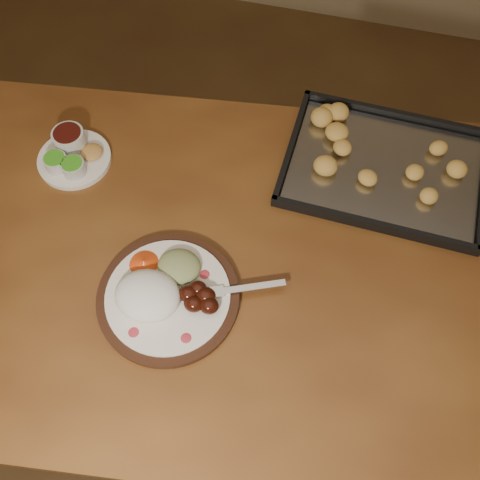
# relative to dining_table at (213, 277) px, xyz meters

# --- Properties ---
(ground) EXTENTS (4.00, 4.00, 0.00)m
(ground) POSITION_rel_dining_table_xyz_m (-0.04, -0.21, -0.65)
(ground) COLOR brown
(ground) RESTS_ON ground
(dining_table) EXTENTS (1.60, 1.09, 0.75)m
(dining_table) POSITION_rel_dining_table_xyz_m (0.00, 0.00, 0.00)
(dining_table) COLOR brown
(dining_table) RESTS_ON ground
(dinner_plate) EXTENTS (0.37, 0.29, 0.07)m
(dinner_plate) POSITION_rel_dining_table_xyz_m (-0.06, -0.11, 0.12)
(dinner_plate) COLOR black
(dinner_plate) RESTS_ON dining_table
(condiment_saucer) EXTENTS (0.17, 0.17, 0.06)m
(condiment_saucer) POSITION_rel_dining_table_xyz_m (-0.39, 0.17, 0.12)
(condiment_saucer) COLOR white
(condiment_saucer) RESTS_ON dining_table
(baking_tray) EXTENTS (0.47, 0.36, 0.05)m
(baking_tray) POSITION_rel_dining_table_xyz_m (0.33, 0.32, 0.11)
(baking_tray) COLOR black
(baking_tray) RESTS_ON dining_table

